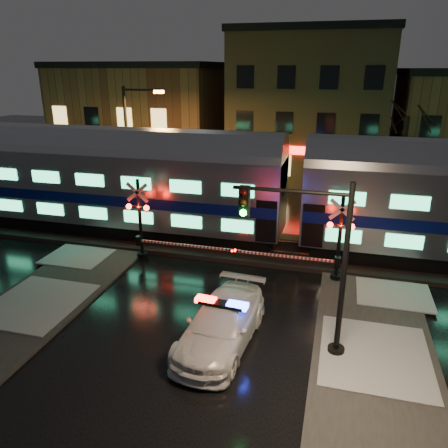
{
  "coord_description": "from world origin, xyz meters",
  "views": [
    {
      "loc": [
        4.82,
        -15.96,
        9.09
      ],
      "look_at": [
        -0.13,
        2.5,
        2.2
      ],
      "focal_mm": 35.0,
      "sensor_mm": 36.0,
      "label": 1
    }
  ],
  "objects": [
    {
      "name": "ground",
      "position": [
        0.0,
        0.0,
        0.0
      ],
      "size": [
        120.0,
        120.0,
        0.0
      ],
      "primitive_type": "plane",
      "color": "black",
      "rests_on": "ground"
    },
    {
      "name": "ballast",
      "position": [
        0.0,
        5.0,
        0.12
      ],
      "size": [
        90.0,
        4.2,
        0.24
      ],
      "primitive_type": "cube",
      "color": "black",
      "rests_on": "ground"
    },
    {
      "name": "sidewalk_right",
      "position": [
        6.5,
        -6.0,
        0.06
      ],
      "size": [
        4.0,
        20.0,
        0.12
      ],
      "primitive_type": "cube",
      "color": "#2D2D2D",
      "rests_on": "ground"
    },
    {
      "name": "building_left",
      "position": [
        -13.0,
        22.0,
        4.5
      ],
      "size": [
        14.0,
        10.0,
        9.0
      ],
      "primitive_type": "cube",
      "color": "brown",
      "rests_on": "ground"
    },
    {
      "name": "building_mid",
      "position": [
        2.0,
        22.5,
        5.75
      ],
      "size": [
        12.0,
        11.0,
        11.5
      ],
      "primitive_type": "cube",
      "color": "brown",
      "rests_on": "ground"
    },
    {
      "name": "train",
      "position": [
        2.78,
        5.0,
        3.38
      ],
      "size": [
        51.0,
        3.12,
        5.92
      ],
      "color": "black",
      "rests_on": "ballast"
    },
    {
      "name": "police_car",
      "position": [
        1.38,
        -3.48,
        0.77
      ],
      "size": [
        2.53,
        5.38,
        1.68
      ],
      "rotation": [
        0.0,
        0.0,
        -0.08
      ],
      "color": "white",
      "rests_on": "ground"
    },
    {
      "name": "crossing_signal_right",
      "position": [
        4.75,
        2.3,
        1.65
      ],
      "size": [
        5.66,
        0.65,
        4.0
      ],
      "color": "black",
      "rests_on": "ground"
    },
    {
      "name": "crossing_signal_left",
      "position": [
        -4.0,
        2.31,
        1.69
      ],
      "size": [
        5.77,
        0.66,
        4.09
      ],
      "color": "black",
      "rests_on": "ground"
    },
    {
      "name": "traffic_light",
      "position": [
        4.32,
        -3.17,
        3.17
      ],
      "size": [
        3.85,
        0.7,
        5.95
      ],
      "rotation": [
        0.0,
        0.0,
        0.19
      ],
      "color": "black",
      "rests_on": "ground"
    },
    {
      "name": "streetlight",
      "position": [
        -7.89,
        9.0,
        4.62
      ],
      "size": [
        2.68,
        0.28,
        8.01
      ],
      "color": "black",
      "rests_on": "ground"
    }
  ]
}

